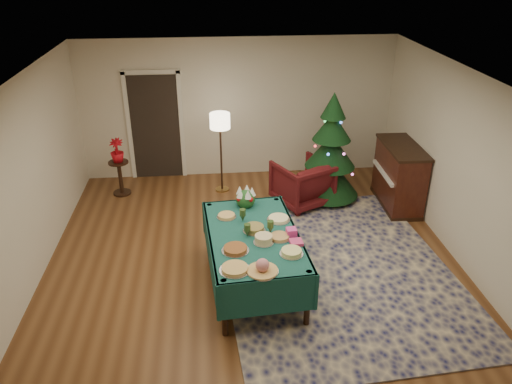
{
  "coord_description": "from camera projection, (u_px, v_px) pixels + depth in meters",
  "views": [
    {
      "loc": [
        -0.54,
        -5.81,
        4.21
      ],
      "look_at": [
        0.07,
        0.56,
        1.01
      ],
      "focal_mm": 35.0,
      "sensor_mm": 36.0,
      "label": 1
    }
  ],
  "objects": [
    {
      "name": "armchair",
      "position": [
        302.0,
        181.0,
        8.81
      ],
      "size": [
        1.13,
        1.11,
        0.89
      ],
      "primitive_type": "imported",
      "rotation": [
        0.0,
        0.0,
        3.59
      ],
      "color": "#4E1013",
      "rests_on": "ground"
    },
    {
      "name": "gift_box",
      "position": [
        291.0,
        232.0,
        6.47
      ],
      "size": [
        0.14,
        0.14,
        0.11
      ],
      "primitive_type": "cube",
      "rotation": [
        0.0,
        0.0,
        0.08
      ],
      "color": "#D73B91",
      "rests_on": "buffet_table"
    },
    {
      "name": "platter_5",
      "position": [
        280.0,
        237.0,
        6.42
      ],
      "size": [
        0.29,
        0.29,
        0.04
      ],
      "color": "silver",
      "rests_on": "buffet_table"
    },
    {
      "name": "goblet_1",
      "position": [
        270.0,
        227.0,
        6.5
      ],
      "size": [
        0.09,
        0.09,
        0.19
      ],
      "color": "#2D471E",
      "rests_on": "buffet_table"
    },
    {
      "name": "room_shell",
      "position": [
        255.0,
        188.0,
        6.5
      ],
      "size": [
        7.0,
        7.0,
        7.0
      ],
      "color": "#593319",
      "rests_on": "ground"
    },
    {
      "name": "platter_2",
      "position": [
        291.0,
        252.0,
        6.09
      ],
      "size": [
        0.29,
        0.29,
        0.07
      ],
      "color": "silver",
      "rests_on": "buffet_table"
    },
    {
      "name": "platter_6",
      "position": [
        254.0,
        229.0,
        6.58
      ],
      "size": [
        0.3,
        0.3,
        0.08
      ],
      "color": "silver",
      "rests_on": "buffet_table"
    },
    {
      "name": "platter_3",
      "position": [
        235.0,
        249.0,
        6.16
      ],
      "size": [
        0.34,
        0.34,
        0.06
      ],
      "color": "silver",
      "rests_on": "buffet_table"
    },
    {
      "name": "christmas_tree",
      "position": [
        330.0,
        153.0,
        8.8
      ],
      "size": [
        1.24,
        1.24,
        1.99
      ],
      "color": "black",
      "rests_on": "ground"
    },
    {
      "name": "platter_7",
      "position": [
        279.0,
        219.0,
        6.85
      ],
      "size": [
        0.32,
        0.32,
        0.04
      ],
      "color": "silver",
      "rests_on": "buffet_table"
    },
    {
      "name": "buffet_table",
      "position": [
        254.0,
        244.0,
        6.6
      ],
      "size": [
        1.35,
        2.14,
        0.8
      ],
      "color": "black",
      "rests_on": "ground"
    },
    {
      "name": "side_table",
      "position": [
        120.0,
        178.0,
        9.22
      ],
      "size": [
        0.36,
        0.36,
        0.65
      ],
      "color": "black",
      "rests_on": "ground"
    },
    {
      "name": "centerpiece",
      "position": [
        245.0,
        197.0,
        7.17
      ],
      "size": [
        0.29,
        0.29,
        0.33
      ],
      "color": "#1E4C1E",
      "rests_on": "buffet_table"
    },
    {
      "name": "napkin_stack",
      "position": [
        296.0,
        242.0,
        6.31
      ],
      "size": [
        0.17,
        0.17,
        0.04
      ],
      "primitive_type": "cube",
      "rotation": [
        0.0,
        0.0,
        0.08
      ],
      "color": "#D43A75",
      "rests_on": "buffet_table"
    },
    {
      "name": "piano",
      "position": [
        399.0,
        177.0,
        8.73
      ],
      "size": [
        0.65,
        1.31,
        1.12
      ],
      "color": "black",
      "rests_on": "ground"
    },
    {
      "name": "platter_0",
      "position": [
        235.0,
        269.0,
        5.79
      ],
      "size": [
        0.37,
        0.37,
        0.05
      ],
      "color": "silver",
      "rests_on": "buffet_table"
    },
    {
      "name": "rug",
      "position": [
        335.0,
        268.0,
        7.2
      ],
      "size": [
        3.49,
        4.42,
        0.02
      ],
      "primitive_type": "cube",
      "rotation": [
        0.0,
        0.0,
        0.07
      ],
      "color": "#131648",
      "rests_on": "ground"
    },
    {
      "name": "potted_plant",
      "position": [
        117.0,
        155.0,
        9.01
      ],
      "size": [
        0.24,
        0.44,
        0.24
      ],
      "primitive_type": "imported",
      "color": "red",
      "rests_on": "side_table"
    },
    {
      "name": "goblet_0",
      "position": [
        243.0,
        215.0,
        6.78
      ],
      "size": [
        0.09,
        0.09,
        0.19
      ],
      "color": "#2D471E",
      "rests_on": "buffet_table"
    },
    {
      "name": "platter_1",
      "position": [
        262.0,
        267.0,
        5.75
      ],
      "size": [
        0.38,
        0.38,
        0.17
      ],
      "color": "silver",
      "rests_on": "buffet_table"
    },
    {
      "name": "platter_4",
      "position": [
        264.0,
        239.0,
        6.31
      ],
      "size": [
        0.26,
        0.26,
        0.11
      ],
      "color": "silver",
      "rests_on": "buffet_table"
    },
    {
      "name": "goblet_2",
      "position": [
        247.0,
        230.0,
        6.43
      ],
      "size": [
        0.09,
        0.09,
        0.19
      ],
      "color": "#2D471E",
      "rests_on": "buffet_table"
    },
    {
      "name": "platter_8",
      "position": [
        227.0,
        216.0,
        6.92
      ],
      "size": [
        0.27,
        0.27,
        0.04
      ],
      "color": "silver",
      "rests_on": "buffet_table"
    },
    {
      "name": "doorway",
      "position": [
        155.0,
        124.0,
        9.57
      ],
      "size": [
        1.08,
        0.04,
        2.16
      ],
      "color": "black",
      "rests_on": "ground"
    },
    {
      "name": "floor_lamp",
      "position": [
        220.0,
        126.0,
        8.93
      ],
      "size": [
        0.37,
        0.37,
        1.51
      ],
      "color": "#A57F3F",
      "rests_on": "ground"
    }
  ]
}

